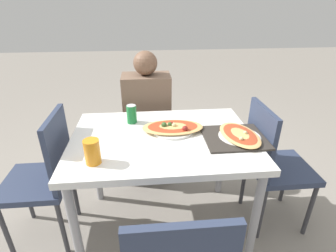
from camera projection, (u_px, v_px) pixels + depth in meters
ground_plane at (164, 226)px, 1.94m from camera, size 14.00×14.00×0.00m
dining_table at (163, 148)px, 1.64m from camera, size 1.11×0.80×0.75m
chair_far_seated at (147, 121)px, 2.35m from camera, size 0.40×0.40×0.91m
chair_side_left at (45, 174)px, 1.65m from camera, size 0.40×0.40×0.91m
chair_side_right at (272, 161)px, 1.78m from camera, size 0.40×0.40×0.91m
person_seated at (147, 109)px, 2.18m from camera, size 0.39×0.26×1.15m
pizza_main at (173, 128)px, 1.67m from camera, size 0.39×0.27×0.06m
soda_can at (132, 114)px, 1.75m from camera, size 0.07×0.07×0.12m
drink_glass at (92, 152)px, 1.32m from camera, size 0.08×0.08×0.13m
serving_tray at (234, 137)px, 1.58m from camera, size 0.37×0.32×0.01m
pizza_second at (240, 135)px, 1.58m from camera, size 0.26×0.37×0.05m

